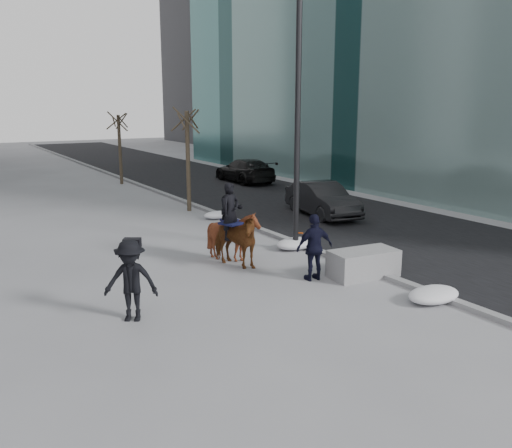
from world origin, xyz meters
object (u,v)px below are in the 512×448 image
car_near (322,199)px  mounted_right (233,230)px  planter (363,263)px  mounted_left (233,236)px

car_near → mounted_right: bearing=-139.4°
planter → mounted_left: size_ratio=0.76×
planter → mounted_left: bearing=133.5°
car_near → mounted_right: 7.32m
planter → mounted_right: size_ratio=0.80×
planter → car_near: car_near is taller
planter → mounted_left: mounted_left is taller
car_near → mounted_left: 7.81m
mounted_left → mounted_right: mounted_left is taller
car_near → mounted_left: size_ratio=1.77×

